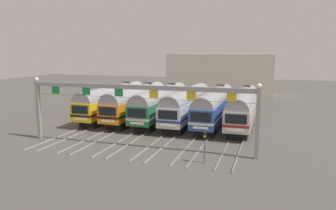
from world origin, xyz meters
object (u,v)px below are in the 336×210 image
Objects in this scene: commuter_train_silver at (187,103)px; commuter_train_orange at (137,101)px; commuter_train_blue at (215,105)px; commuter_train_yellow at (113,100)px; commuter_train_stainless at (243,106)px; yard_signal_mast at (205,142)px; catenary_gantry at (136,96)px; commuter_train_green at (161,102)px.

commuter_train_orange is at bearing 179.97° from commuter_train_silver.
commuter_train_blue is (3.80, 0.00, 0.00)m from commuter_train_silver.
commuter_train_silver is 3.80m from commuter_train_blue.
commuter_train_yellow is 1.00× the size of commuter_train_silver.
commuter_train_yellow is at bearing 179.98° from commuter_train_silver.
commuter_train_orange is 1.00× the size of commuter_train_blue.
commuter_train_stainless is 16.27m from yard_signal_mast.
catenary_gantry is at bearing -54.86° from commuter_train_yellow.
yard_signal_mast is (5.70, -16.14, -0.72)m from commuter_train_silver.
catenary_gantry is at bearing -125.14° from commuter_train_stainless.
commuter_train_silver is at bearing -0.07° from commuter_train_green.
commuter_train_silver is (11.40, -0.00, -0.00)m from commuter_train_yellow.
commuter_train_silver is at bearing -0.03° from commuter_train_orange.
catenary_gantry reaches higher than commuter_train_stainless.
catenary_gantry is at bearing -98.02° from commuter_train_silver.
commuter_train_blue and commuter_train_stainless have the same top height.
commuter_train_blue is 14.89m from catenary_gantry.
catenary_gantry reaches higher than commuter_train_silver.
commuter_train_orange and commuter_train_stainless have the same top height.
commuter_train_stainless is (7.60, 0.00, 0.00)m from commuter_train_silver.
commuter_train_blue is at bearing 0.00° from commuter_train_yellow.
commuter_train_silver is at bearing 109.45° from yard_signal_mast.
commuter_train_green is 7.60m from commuter_train_blue.
commuter_train_blue is (7.60, 0.00, 0.00)m from commuter_train_green.
catenary_gantry is (9.50, -13.50, 2.63)m from commuter_train_yellow.
catenary_gantry reaches higher than commuter_train_orange.
commuter_train_yellow reaches higher than commuter_train_silver.
commuter_train_yellow is 11.40m from commuter_train_silver.
commuter_train_orange is 3.80m from commuter_train_green.
catenary_gantry reaches higher than commuter_train_green.
commuter_train_blue is (11.40, 0.00, 0.00)m from commuter_train_orange.
commuter_train_green is at bearing 0.00° from commuter_train_orange.
commuter_train_orange is at bearing 0.00° from commuter_train_yellow.
commuter_train_orange is at bearing 180.00° from commuter_train_stainless.
commuter_train_yellow is at bearing 180.00° from commuter_train_green.
yard_signal_mast is (17.10, -16.15, -0.72)m from commuter_train_yellow.
commuter_train_orange is at bearing 129.49° from yard_signal_mast.
yard_signal_mast is at bearing -19.20° from catenary_gantry.
commuter_train_silver is 13.88m from catenary_gantry.
commuter_train_orange is at bearing 180.00° from commuter_train_green.
commuter_train_blue is (15.20, 0.00, 0.00)m from commuter_train_yellow.
commuter_train_green is at bearing 180.00° from commuter_train_stainless.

